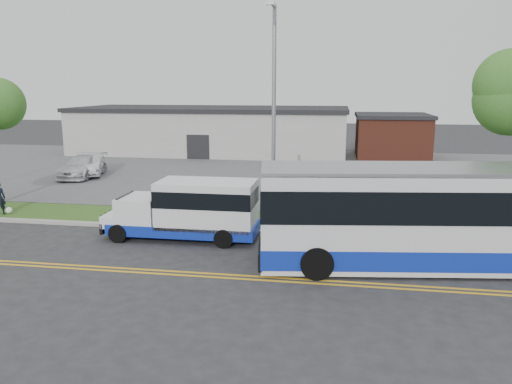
% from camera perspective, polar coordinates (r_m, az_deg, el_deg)
% --- Properties ---
extents(ground, '(140.00, 140.00, 0.00)m').
position_cam_1_polar(ground, '(21.10, -7.18, -5.24)').
color(ground, '#28282B').
rests_on(ground, ground).
extents(lane_line_north, '(70.00, 0.12, 0.01)m').
position_cam_1_polar(lane_line_north, '(17.64, -10.74, -8.81)').
color(lane_line_north, gold).
rests_on(lane_line_north, ground).
extents(lane_line_south, '(70.00, 0.12, 0.01)m').
position_cam_1_polar(lane_line_south, '(17.38, -11.08, -9.15)').
color(lane_line_south, gold).
rests_on(lane_line_south, ground).
extents(curb, '(80.00, 0.30, 0.15)m').
position_cam_1_polar(curb, '(22.09, -6.38, -4.23)').
color(curb, '#9E9B93').
rests_on(curb, ground).
extents(verge, '(80.00, 3.30, 0.10)m').
position_cam_1_polar(verge, '(23.77, -5.21, -3.10)').
color(verge, '#344F1A').
rests_on(verge, ground).
extents(parking_lot, '(80.00, 25.00, 0.10)m').
position_cam_1_polar(parking_lot, '(37.28, 0.19, 2.43)').
color(parking_lot, '#4C4C4F').
rests_on(parking_lot, ground).
extents(commercial_building, '(25.40, 10.40, 4.35)m').
position_cam_1_polar(commercial_building, '(47.96, -5.04, 7.06)').
color(commercial_building, '#9E9E99').
rests_on(commercial_building, ground).
extents(brick_wing, '(6.30, 7.30, 3.90)m').
position_cam_1_polar(brick_wing, '(45.75, 15.22, 6.19)').
color(brick_wing, brown).
rests_on(brick_wing, ground).
extents(streetlight_near, '(0.35, 1.53, 9.50)m').
position_cam_1_polar(streetlight_near, '(22.24, 2.03, 9.45)').
color(streetlight_near, gray).
rests_on(streetlight_near, verge).
extents(shuttle_bus, '(6.44, 2.20, 2.46)m').
position_cam_1_polar(shuttle_bus, '(20.65, -7.30, -1.83)').
color(shuttle_bus, '#0E279E').
rests_on(shuttle_bus, ground).
extents(transit_bus, '(12.98, 4.59, 3.53)m').
position_cam_1_polar(transit_bus, '(18.43, 20.60, -2.69)').
color(transit_bus, silver).
rests_on(transit_bus, ground).
extents(parked_car_a, '(3.21, 4.89, 1.52)m').
position_cam_1_polar(parked_car_a, '(37.07, -18.47, 3.03)').
color(parked_car_a, silver).
rests_on(parked_car_a, parking_lot).
extents(parked_car_b, '(2.48, 5.19, 1.46)m').
position_cam_1_polar(parked_car_b, '(36.47, -19.20, 2.79)').
color(parked_car_b, silver).
rests_on(parked_car_b, parking_lot).
extents(grocery_bag_right, '(0.32, 0.32, 0.32)m').
position_cam_1_polar(grocery_bag_right, '(27.31, -26.39, -1.89)').
color(grocery_bag_right, white).
rests_on(grocery_bag_right, verge).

